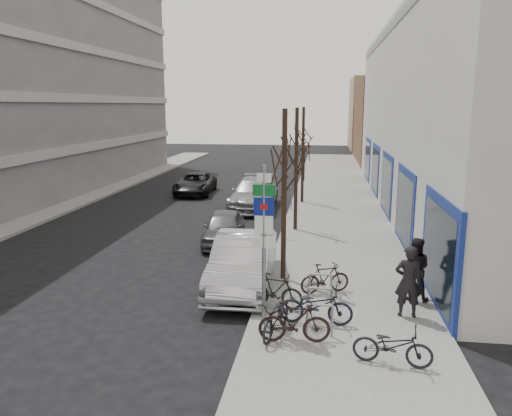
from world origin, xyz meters
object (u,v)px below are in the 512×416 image
(lane_car, at_px, (195,184))
(bike_far_inner, at_px, (325,278))
(parked_car_back, at_px, (254,194))
(pedestrian_near, at_px, (408,281))
(bike_mid_inner, at_px, (275,290))
(bike_far_curb, at_px, (393,342))
(bike_rack, at_px, (320,299))
(parked_car_mid, at_px, (224,227))
(tree_mid, at_px, (297,140))
(bike_mid_curb, at_px, (316,303))
(meter_back, at_px, (291,196))
(highway_sign_pole, at_px, (264,236))
(pedestrian_far, at_px, (415,268))
(bike_near_right, at_px, (294,321))
(tree_near, at_px, (284,155))
(meter_front, at_px, (267,259))
(tree_far, at_px, (303,132))
(meter_mid, at_px, (282,220))
(parked_car_front, at_px, (243,262))
(bike_near_left, at_px, (277,313))

(lane_car, bearing_deg, bike_far_inner, -67.15)
(parked_car_back, height_order, pedestrian_near, pedestrian_near)
(bike_mid_inner, distance_m, bike_far_curb, 3.91)
(bike_mid_inner, bearing_deg, bike_rack, -98.13)
(bike_mid_inner, distance_m, parked_car_mid, 7.26)
(tree_mid, height_order, bike_far_curb, tree_mid)
(bike_mid_curb, bearing_deg, meter_back, 8.09)
(highway_sign_pole, height_order, bike_mid_curb, highway_sign_pole)
(bike_far_inner, distance_m, pedestrian_far, 2.55)
(bike_rack, height_order, bike_mid_inner, bike_mid_inner)
(lane_car, bearing_deg, bike_near_right, -72.73)
(highway_sign_pole, xyz_separation_m, tree_near, (0.20, 3.51, 1.65))
(tree_near, distance_m, bike_near_right, 5.60)
(meter_back, height_order, bike_far_curb, meter_back)
(bike_near_right, distance_m, bike_far_curb, 2.26)
(meter_back, distance_m, bike_near_right, 14.92)
(bike_near_right, height_order, bike_far_curb, bike_near_right)
(meter_front, bearing_deg, parked_car_mid, 115.97)
(bike_rack, height_order, tree_mid, tree_mid)
(highway_sign_pole, xyz_separation_m, meter_front, (-0.25, 3.01, -1.54))
(bike_rack, xyz_separation_m, tree_near, (-1.20, 2.90, 3.44))
(tree_near, xyz_separation_m, lane_car, (-6.96, 15.56, -3.44))
(tree_far, bearing_deg, meter_mid, -93.22)
(parked_car_front, bearing_deg, tree_far, 83.17)
(bike_near_right, height_order, parked_car_front, parked_car_front)
(tree_mid, bearing_deg, tree_near, -90.00)
(parked_car_mid, relative_size, parked_car_back, 0.69)
(bike_far_curb, distance_m, parked_car_back, 17.52)
(bike_mid_curb, bearing_deg, lane_car, 24.82)
(meter_mid, height_order, bike_far_inner, meter_mid)
(bike_far_curb, height_order, parked_car_front, parked_car_front)
(meter_mid, xyz_separation_m, bike_mid_curb, (1.55, -8.30, -0.20))
(bike_mid_inner, bearing_deg, parked_car_back, 25.37)
(highway_sign_pole, distance_m, tree_far, 16.59)
(tree_mid, distance_m, pedestrian_far, 9.18)
(meter_front, xyz_separation_m, bike_mid_curb, (1.55, -2.80, -0.20))
(tree_mid, distance_m, bike_near_right, 11.42)
(bike_mid_inner, distance_m, pedestrian_near, 3.52)
(parked_car_front, bearing_deg, pedestrian_near, -23.70)
(bike_near_right, distance_m, pedestrian_near, 3.44)
(meter_back, distance_m, bike_far_curb, 15.95)
(parked_car_front, bearing_deg, pedestrian_far, -9.30)
(tree_near, relative_size, meter_back, 4.33)
(parked_car_back, height_order, pedestrian_far, pedestrian_far)
(tree_mid, relative_size, meter_mid, 4.33)
(bike_rack, bearing_deg, bike_mid_curb, -104.19)
(highway_sign_pole, height_order, bike_rack, highway_sign_pole)
(bike_near_left, xyz_separation_m, parked_car_mid, (-2.98, 8.33, -0.02))
(bike_mid_curb, distance_m, pedestrian_far, 3.42)
(bike_mid_inner, relative_size, parked_car_mid, 0.41)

